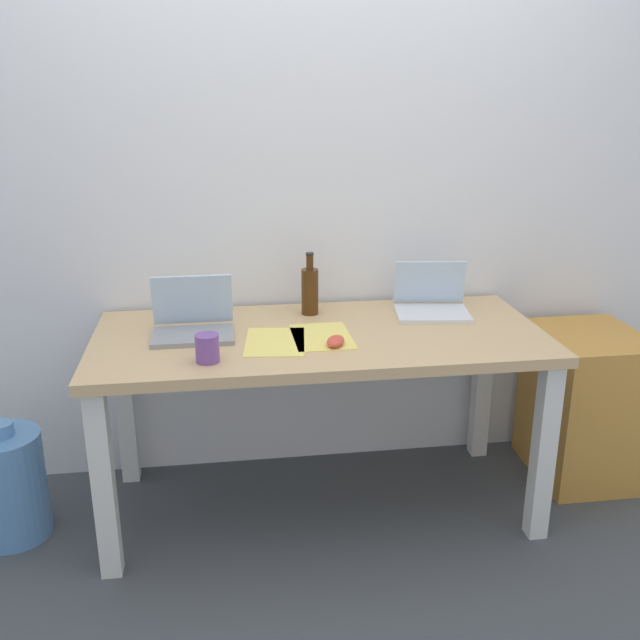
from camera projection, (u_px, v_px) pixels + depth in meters
name	position (u px, v px, depth m)	size (l,w,h in m)	color
ground_plane	(320.00, 504.00, 2.88)	(8.00, 8.00, 0.00)	#42474C
back_wall	(305.00, 166.00, 2.87)	(5.20, 0.08, 2.60)	white
desk	(320.00, 358.00, 2.67)	(1.67, 0.75, 0.74)	tan
laptop_left	(193.00, 323.00, 2.60)	(0.30, 0.23, 0.21)	gray
laptop_right	(431.00, 303.00, 2.85)	(0.32, 0.27, 0.20)	silver
beer_bottle	(310.00, 290.00, 2.83)	(0.07, 0.07, 0.25)	#47280F
computer_mouse	(336.00, 341.00, 2.51)	(0.06, 0.10, 0.03)	#D84C38
coffee_mug	(207.00, 348.00, 2.35)	(0.08, 0.08, 0.10)	#724799
paper_yellow_folder	(275.00, 342.00, 2.55)	(0.21, 0.30, 0.00)	#F4E06B
paper_sheet_center	(321.00, 336.00, 2.60)	(0.21, 0.30, 0.00)	#F4E06B
water_cooler_jug	(9.00, 485.00, 2.62)	(0.27, 0.27, 0.46)	#598CC6
filing_cabinet	(585.00, 405.00, 3.02)	(0.40, 0.48, 0.64)	#C68938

